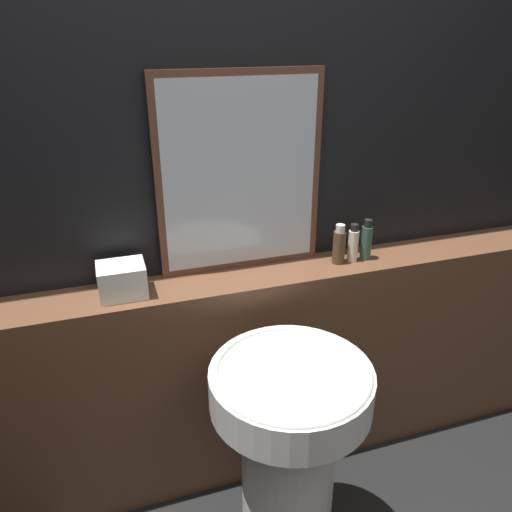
% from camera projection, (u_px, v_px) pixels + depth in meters
% --- Properties ---
extents(wall_back, '(8.00, 0.06, 2.50)m').
position_uv_depth(wall_back, '(222.00, 184.00, 1.85)').
color(wall_back, black).
rests_on(wall_back, ground_plane).
extents(vanity_counter, '(2.94, 0.22, 0.93)m').
position_uv_depth(vanity_counter, '(236.00, 378.00, 2.06)').
color(vanity_counter, brown).
rests_on(vanity_counter, ground_plane).
extents(pedestal_sink, '(0.51, 0.51, 0.84)m').
position_uv_depth(pedestal_sink, '(289.00, 450.00, 1.66)').
color(pedestal_sink, silver).
rests_on(pedestal_sink, ground_plane).
extents(mirror, '(0.62, 0.03, 0.73)m').
position_uv_depth(mirror, '(240.00, 175.00, 1.80)').
color(mirror, '#563323').
rests_on(mirror, vanity_counter).
extents(towel_stack, '(0.16, 0.13, 0.11)m').
position_uv_depth(towel_stack, '(122.00, 280.00, 1.72)').
color(towel_stack, silver).
rests_on(towel_stack, vanity_counter).
extents(shampoo_bottle, '(0.05, 0.05, 0.16)m').
position_uv_depth(shampoo_bottle, '(339.00, 245.00, 1.95)').
color(shampoo_bottle, '#4C3823').
rests_on(shampoo_bottle, vanity_counter).
extents(conditioner_bottle, '(0.04, 0.04, 0.16)m').
position_uv_depth(conditioner_bottle, '(353.00, 244.00, 1.97)').
color(conditioner_bottle, beige).
rests_on(conditioner_bottle, vanity_counter).
extents(lotion_bottle, '(0.04, 0.04, 0.17)m').
position_uv_depth(lotion_bottle, '(366.00, 241.00, 1.98)').
color(lotion_bottle, '#2D4C3D').
rests_on(lotion_bottle, vanity_counter).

